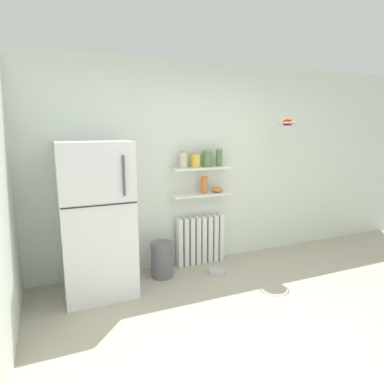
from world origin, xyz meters
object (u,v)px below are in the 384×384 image
(vase, at_px, (204,185))
(pet_food_bowl, at_px, (217,271))
(storage_jar_0, at_px, (183,160))
(trash_bin, at_px, (162,259))
(storage_jar_3, at_px, (219,157))
(shelf_bowl, at_px, (217,190))
(storage_jar_1, at_px, (196,160))
(hanging_fruit_basket, at_px, (287,123))
(storage_jar_2, at_px, (208,158))
(radiator, at_px, (200,240))
(refrigerator, at_px, (96,219))

(vase, distance_m, pet_food_bowl, 1.10)
(pet_food_bowl, bearing_deg, storage_jar_0, 129.41)
(trash_bin, relative_size, pet_food_bowl, 2.04)
(storage_jar_3, bearing_deg, shelf_bowl, 180.00)
(storage_jar_1, bearing_deg, pet_food_bowl, -70.07)
(storage_jar_0, bearing_deg, pet_food_bowl, -50.59)
(hanging_fruit_basket, bearing_deg, shelf_bowl, 163.14)
(storage_jar_0, xyz_separation_m, hanging_fruit_basket, (1.34, -0.26, 0.45))
(storage_jar_2, xyz_separation_m, hanging_fruit_basket, (1.01, -0.26, 0.44))
(radiator, relative_size, storage_jar_0, 3.10)
(trash_bin, bearing_deg, radiator, 18.81)
(storage_jar_3, height_order, pet_food_bowl, storage_jar_3)
(storage_jar_0, distance_m, shelf_bowl, 0.64)
(storage_jar_3, bearing_deg, storage_jar_1, 180.00)
(refrigerator, distance_m, shelf_bowl, 1.62)
(storage_jar_3, relative_size, pet_food_bowl, 1.09)
(storage_jar_2, height_order, trash_bin, storage_jar_2)
(storage_jar_1, xyz_separation_m, storage_jar_2, (0.17, -0.00, 0.02))
(pet_food_bowl, bearing_deg, shelf_bowl, 63.11)
(pet_food_bowl, bearing_deg, storage_jar_3, 60.94)
(pet_food_bowl, bearing_deg, refrigerator, 175.48)
(storage_jar_2, relative_size, shelf_bowl, 1.48)
(refrigerator, xyz_separation_m, hanging_fruit_basket, (2.46, -0.01, 1.02))
(storage_jar_1, distance_m, trash_bin, 1.30)
(storage_jar_1, bearing_deg, refrigerator, -168.96)
(radiator, relative_size, vase, 2.97)
(shelf_bowl, bearing_deg, trash_bin, -168.08)
(hanging_fruit_basket, bearing_deg, storage_jar_3, 162.81)
(radiator, distance_m, storage_jar_0, 1.11)
(trash_bin, distance_m, hanging_fruit_basket, 2.36)
(storage_jar_3, xyz_separation_m, vase, (-0.21, 0.00, -0.35))
(storage_jar_3, relative_size, trash_bin, 0.54)
(vase, xyz_separation_m, pet_food_bowl, (0.01, -0.36, -1.04))
(refrigerator, bearing_deg, storage_jar_3, 8.81)
(storage_jar_2, xyz_separation_m, vase, (-0.05, 0.00, -0.34))
(storage_jar_3, height_order, hanging_fruit_basket, hanging_fruit_basket)
(refrigerator, bearing_deg, radiator, 11.60)
(refrigerator, xyz_separation_m, storage_jar_1, (1.28, 0.25, 0.56))
(storage_jar_0, xyz_separation_m, shelf_bowl, (0.48, 0.00, -0.42))
(shelf_bowl, bearing_deg, storage_jar_0, 180.00)
(storage_jar_0, bearing_deg, refrigerator, -167.37)
(storage_jar_2, xyz_separation_m, pet_food_bowl, (-0.03, -0.36, -1.38))
(refrigerator, height_order, radiator, refrigerator)
(radiator, xyz_separation_m, shelf_bowl, (0.23, -0.03, 0.67))
(radiator, height_order, shelf_bowl, shelf_bowl)
(storage_jar_3, distance_m, vase, 0.41)
(storage_jar_0, xyz_separation_m, storage_jar_3, (0.50, 0.00, 0.01))
(storage_jar_2, bearing_deg, trash_bin, -165.61)
(trash_bin, bearing_deg, storage_jar_3, 11.69)
(trash_bin, bearing_deg, refrigerator, -174.52)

